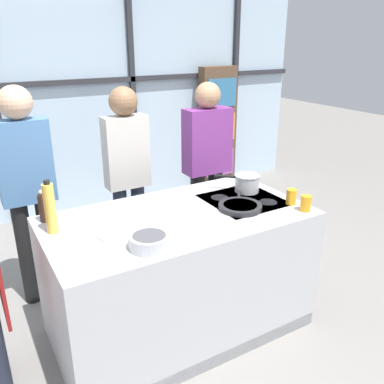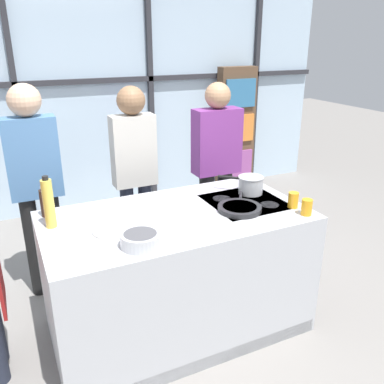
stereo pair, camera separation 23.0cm
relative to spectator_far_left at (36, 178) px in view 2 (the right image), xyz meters
The scene contains 15 objects.
ground_plane 1.56m from the spectator_far_left, 48.54° to the right, with size 18.00×18.00×0.00m, color gray.
back_window_wall 1.92m from the spectator_far_left, 65.12° to the left, with size 6.40×0.10×2.80m.
bookshelf 3.12m from the spectator_far_left, 29.19° to the left, with size 0.52×0.19×1.66m.
demo_island 1.32m from the spectator_far_left, 48.54° to the right, with size 1.76×0.95×0.91m.
spectator_far_left is the anchor object (origin of this frame).
spectator_center_left 0.79m from the spectator_far_left, ahead, with size 0.36×0.23×1.66m.
spectator_center_right 1.58m from the spectator_far_left, ahead, with size 0.44×0.23×1.65m.
frying_pan 1.58m from the spectator_far_left, 39.93° to the right, with size 0.38×0.48×0.04m.
saucepan 1.64m from the spectator_far_left, 27.88° to the right, with size 0.29×0.28×0.13m.
white_plate 1.02m from the spectator_far_left, 70.07° to the right, with size 0.26×0.26×0.01m, color white.
mixing_bowl 1.28m from the spectator_far_left, 70.19° to the right, with size 0.23×0.23×0.08m.
oil_bottle 0.73m from the spectator_far_left, 89.05° to the right, with size 0.07×0.07×0.33m.
pepper_grinder 0.54m from the spectator_far_left, 89.78° to the right, with size 0.06×0.06×0.22m.
juice_glass_near 2.02m from the spectator_far_left, 38.95° to the right, with size 0.07×0.07×0.11m, color orange.
juice_glass_far 1.93m from the spectator_far_left, 35.72° to the right, with size 0.07×0.07×0.11m, color orange.
Camera 2 is at (-0.97, -2.28, 2.01)m, focal length 38.00 mm.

